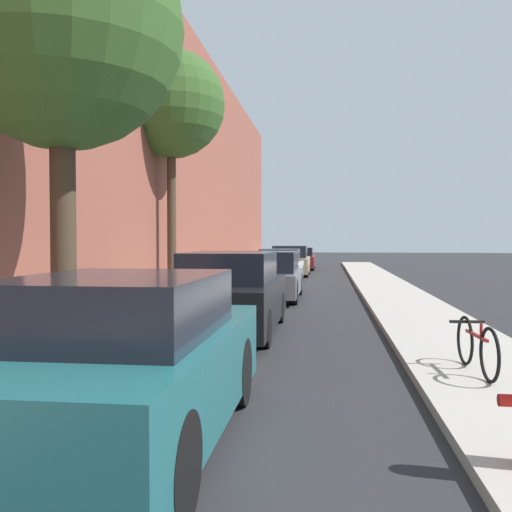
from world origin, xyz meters
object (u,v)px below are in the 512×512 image
at_px(parked_car_black, 232,295).
at_px(parked_car_grey, 270,277).
at_px(bicycle, 476,346).
at_px(parked_car_teal, 125,364).
at_px(street_tree_near, 61,29).
at_px(parked_car_maroon, 299,259).
at_px(parked_car_white, 280,267).
at_px(street_tree_far, 171,105).
at_px(parked_car_champagne, 290,262).

distance_m(parked_car_black, parked_car_grey, 6.04).
bearing_deg(bicycle, parked_car_teal, -147.02).
distance_m(street_tree_near, bicycle, 6.46).
bearing_deg(parked_car_black, street_tree_near, -112.28).
xyz_separation_m(parked_car_teal, parked_car_maroon, (0.07, 28.42, -0.10)).
bearing_deg(parked_car_white, street_tree_far, -109.55).
height_order(parked_car_champagne, street_tree_near, street_tree_near).
bearing_deg(street_tree_near, bicycle, 4.86).
relative_size(parked_car_maroon, street_tree_far, 0.66).
xyz_separation_m(parked_car_black, street_tree_near, (-1.52, -3.70, 3.65)).
height_order(parked_car_grey, street_tree_near, street_tree_near).
relative_size(parked_car_grey, parked_car_maroon, 0.95).
bearing_deg(parked_car_white, parked_car_maroon, 88.89).
relative_size(street_tree_near, bicycle, 3.69).
distance_m(parked_car_teal, parked_car_champagne, 22.66).
xyz_separation_m(parked_car_teal, street_tree_near, (-1.59, 2.16, 3.67)).
distance_m(parked_car_grey, parked_car_champagne, 10.76).
height_order(parked_car_teal, parked_car_maroon, parked_car_teal).
relative_size(parked_car_teal, street_tree_near, 0.71).
bearing_deg(street_tree_far, parked_car_black, -62.97).
bearing_deg(street_tree_near, parked_car_black, 67.72).
xyz_separation_m(parked_car_maroon, street_tree_far, (-2.69, -17.56, 4.88)).
height_order(parked_car_grey, parked_car_champagne, parked_car_champagne).
xyz_separation_m(parked_car_grey, street_tree_far, (-2.67, -1.04, 4.82)).
bearing_deg(parked_car_maroon, street_tree_near, -93.60).
xyz_separation_m(parked_car_black, parked_car_white, (-0.07, 11.99, -0.07)).
bearing_deg(parked_car_teal, bicycle, 36.35).
height_order(parked_car_champagne, parked_car_maroon, parked_car_champagne).
bearing_deg(parked_car_white, parked_car_black, -89.68).
relative_size(parked_car_champagne, street_tree_near, 0.70).
height_order(parked_car_teal, bicycle, parked_car_teal).
relative_size(parked_car_grey, parked_car_white, 1.07).
height_order(parked_car_white, parked_car_maroon, parked_car_white).
distance_m(parked_car_teal, bicycle, 4.39).
bearing_deg(parked_car_black, parked_car_teal, -89.32).
height_order(parked_car_teal, parked_car_champagne, parked_car_teal).
distance_m(parked_car_maroon, bicycle, 26.06).
height_order(street_tree_near, bicycle, street_tree_near).
relative_size(street_tree_far, bicycle, 4.39).
bearing_deg(street_tree_near, parked_car_champagne, 85.70).
distance_m(parked_car_black, parked_car_maroon, 22.56).
bearing_deg(parked_car_white, parked_car_champagne, 88.93).
xyz_separation_m(parked_car_white, street_tree_far, (-2.48, -6.99, 4.84)).
xyz_separation_m(parked_car_black, parked_car_maroon, (0.14, 22.56, -0.11)).
bearing_deg(street_tree_near, parked_car_grey, 80.46).
bearing_deg(parked_car_teal, parked_car_white, 90.44).
distance_m(parked_car_teal, parked_car_black, 5.86).
bearing_deg(street_tree_far, parked_car_maroon, 81.30).
bearing_deg(parked_car_maroon, parked_car_grey, -90.06).
xyz_separation_m(street_tree_far, bicycle, (6.14, -8.26, -5.04)).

